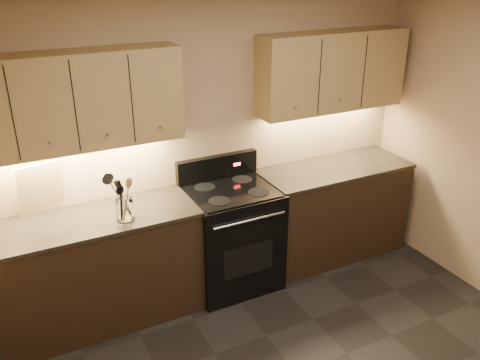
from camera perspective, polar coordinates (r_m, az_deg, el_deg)
name	(u,v)px	position (r m, az deg, el deg)	size (l,w,h in m)	color
wall_back	(206,139)	(4.42, -3.81, 4.65)	(4.00, 0.04, 2.60)	tan
counter_left	(97,270)	(4.25, -15.77, -9.69)	(1.62, 0.62, 0.93)	black
counter_right	(331,210)	(5.06, 10.22, -3.37)	(1.46, 0.62, 0.93)	black
stove	(231,236)	(4.52, -0.98, -6.26)	(0.76, 0.68, 1.14)	black
upper_cab_left	(71,102)	(3.85, -18.47, 8.35)	(1.60, 0.30, 0.70)	tan
upper_cab_right	(332,71)	(4.73, 10.31, 11.92)	(1.44, 0.30, 0.70)	tan
outlet_plate	(53,186)	(4.18, -20.28, -0.65)	(0.09, 0.01, 0.12)	#B2B5BA
utensil_crock	(125,210)	(3.90, -12.80, -3.30)	(0.15, 0.15, 0.17)	white
cutting_board	(40,188)	(4.13, -21.50, -0.87)	(0.34, 0.02, 0.42)	tan
wooden_spoon	(122,199)	(3.85, -13.14, -2.13)	(0.06, 0.06, 0.32)	tan
black_spoon	(122,199)	(3.87, -13.16, -2.11)	(0.06, 0.06, 0.30)	black
steel_spatula	(128,195)	(3.86, -12.44, -1.65)	(0.08, 0.08, 0.35)	silver
steel_skimmer	(128,192)	(3.85, -12.41, -1.35)	(0.09, 0.09, 0.40)	silver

